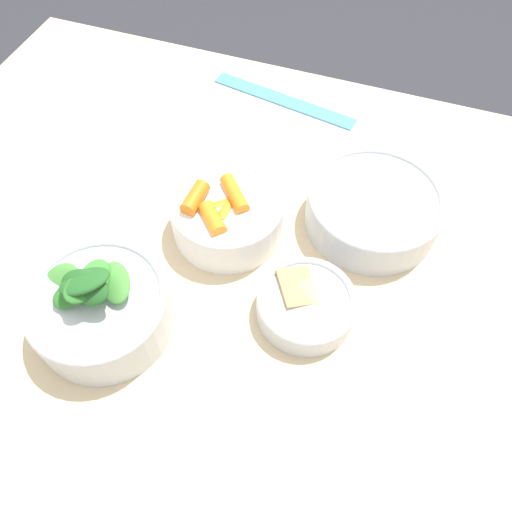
# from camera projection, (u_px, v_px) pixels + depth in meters

# --- Properties ---
(ground_plane) EXTENTS (10.00, 10.00, 0.00)m
(ground_plane) POSITION_uv_depth(u_px,v_px,m) (247.00, 429.00, 1.27)
(ground_plane) COLOR #2D2D33
(dining_table) EXTENTS (1.13, 0.88, 0.74)m
(dining_table) POSITION_uv_depth(u_px,v_px,m) (241.00, 316.00, 0.75)
(dining_table) COLOR beige
(dining_table) RESTS_ON ground_plane
(bowl_carrots) EXTENTS (0.15, 0.15, 0.08)m
(bowl_carrots) POSITION_uv_depth(u_px,v_px,m) (227.00, 213.00, 0.67)
(bowl_carrots) COLOR white
(bowl_carrots) RESTS_ON dining_table
(bowl_greens) EXTENTS (0.16, 0.16, 0.12)m
(bowl_greens) POSITION_uv_depth(u_px,v_px,m) (100.00, 307.00, 0.58)
(bowl_greens) COLOR silver
(bowl_greens) RESTS_ON dining_table
(bowl_beans_hotdog) EXTENTS (0.18, 0.18, 0.06)m
(bowl_beans_hotdog) POSITION_uv_depth(u_px,v_px,m) (373.00, 209.00, 0.68)
(bowl_beans_hotdog) COLOR silver
(bowl_beans_hotdog) RESTS_ON dining_table
(bowl_cookies) EXTENTS (0.12, 0.12, 0.04)m
(bowl_cookies) POSITION_uv_depth(u_px,v_px,m) (306.00, 304.00, 0.61)
(bowl_cookies) COLOR silver
(bowl_cookies) RESTS_ON dining_table
(ruler) EXTENTS (0.26, 0.07, 0.00)m
(ruler) POSITION_uv_depth(u_px,v_px,m) (283.00, 100.00, 0.85)
(ruler) COLOR #4C99E0
(ruler) RESTS_ON dining_table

